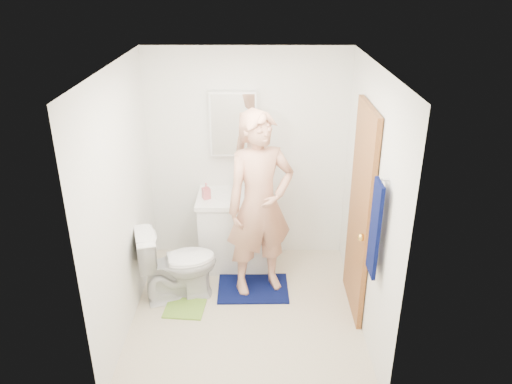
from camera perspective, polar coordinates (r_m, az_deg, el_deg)
floor at (r=5.08m, az=-1.12°, el=-13.69°), size 2.20×2.40×0.02m
ceiling at (r=4.07m, az=-1.40°, el=14.27°), size 2.20×2.40×0.02m
wall_back at (r=5.56m, az=-0.96°, el=4.10°), size 2.20×0.02×2.40m
wall_front at (r=3.39m, az=-1.72°, el=-10.14°), size 2.20×0.02×2.40m
wall_left at (r=4.61m, az=-15.19°, el=-1.23°), size 0.02×2.40×2.40m
wall_right at (r=4.55m, az=12.87°, el=-1.28°), size 0.02×2.40×2.40m
vanity_cabinet at (r=5.63m, az=-2.49°, el=-4.62°), size 0.75×0.55×0.80m
countertop at (r=5.44m, az=-2.57°, el=-0.69°), size 0.79×0.59×0.05m
sink_basin at (r=5.43m, az=-2.57°, el=-0.55°), size 0.40×0.40×0.03m
faucet at (r=5.56m, az=-2.50°, el=0.89°), size 0.03×0.03×0.12m
medicine_cabinet at (r=5.37m, az=-2.62°, el=7.85°), size 0.50×0.12×0.70m
mirror_panel at (r=5.31m, az=-2.65°, el=7.66°), size 0.46×0.01×0.66m
door at (r=4.75m, az=11.78°, el=-2.40°), size 0.05×0.80×2.05m
door_knob at (r=4.50m, az=11.95°, el=-5.09°), size 0.07×0.07×0.07m
towel at (r=4.02m, az=13.45°, el=-4.14°), size 0.03×0.24×0.80m
towel_hook at (r=3.85m, az=14.62°, el=1.38°), size 0.06×0.02×0.02m
toilet at (r=5.14m, az=-8.94°, el=-8.03°), size 0.87×0.65×0.79m
bath_mat at (r=5.38m, az=-0.34°, el=-10.96°), size 0.75×0.54×0.02m
green_rug at (r=5.16m, az=-8.15°, el=-13.04°), size 0.42×0.36×0.02m
soap_dispenser at (r=5.35m, az=-5.72°, el=0.13°), size 0.11×0.11×0.18m
toothbrush_cup at (r=5.50m, az=-0.09°, el=0.46°), size 0.15×0.15×0.09m
man at (r=4.91m, az=0.45°, el=-1.52°), size 0.81×0.67×1.91m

